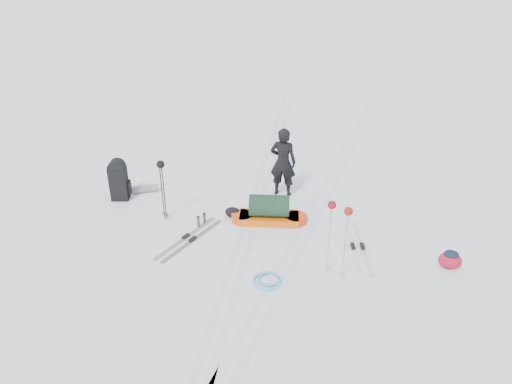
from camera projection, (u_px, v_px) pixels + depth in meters
ground at (247, 232)px, 10.30m from camera, size 200.00×200.00×0.00m
ski_tracks at (283, 213)px, 10.93m from camera, size 3.38×17.97×0.01m
skier at (283, 162)px, 11.32m from camera, size 0.62×0.43×1.65m
pulk_sled at (269, 212)px, 10.53m from camera, size 1.67×0.72×0.62m
expedition_rucksack at (122, 180)px, 11.33m from camera, size 0.95×0.82×0.99m
ski_poles_black at (161, 172)px, 10.23m from camera, size 0.18×0.17×1.37m
ski_poles_silver at (339, 217)px, 8.44m from camera, size 0.44×0.30×1.48m
touring_skis_grey at (189, 239)px, 10.04m from camera, size 0.90×1.78×0.07m
touring_skis_white at (357, 247)px, 9.78m from camera, size 0.69×1.89×0.07m
rope_coil at (268, 280)px, 8.86m from camera, size 0.61×0.61×0.06m
small_daypack at (450, 259)px, 9.16m from camera, size 0.53×0.50×0.36m
thermos_pair at (201, 220)px, 10.46m from camera, size 0.16×0.27×0.26m
stuff_sack at (233, 212)px, 10.77m from camera, size 0.39×0.32×0.21m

